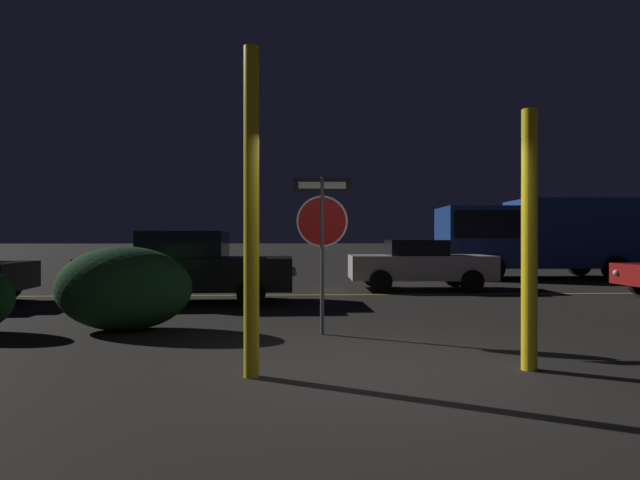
{
  "coord_description": "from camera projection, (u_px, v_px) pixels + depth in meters",
  "views": [
    {
      "loc": [
        -0.94,
        -5.28,
        1.43
      ],
      "look_at": [
        -0.54,
        3.66,
        1.4
      ],
      "focal_mm": 28.0,
      "sensor_mm": 36.0,
      "label": 1
    }
  ],
  "objects": [
    {
      "name": "ground_plane",
      "position": [
        386.0,
        372.0,
        5.32
      ],
      "size": [
        260.0,
        260.0,
        0.0
      ],
      "primitive_type": "plane",
      "color": "black"
    },
    {
      "name": "road_center_stripe",
      "position": [
        335.0,
        295.0,
        12.56
      ],
      "size": [
        43.3,
        0.12,
        0.01
      ],
      "primitive_type": "cube",
      "color": "gold",
      "rests_on": "ground_plane"
    },
    {
      "name": "stop_sign",
      "position": [
        322.0,
        223.0,
        7.38
      ],
      "size": [
        0.86,
        0.06,
        2.33
      ],
      "rotation": [
        0.0,
        0.0,
        -0.02
      ],
      "color": "#4C4C51",
      "rests_on": "ground_plane"
    },
    {
      "name": "yellow_pole_left",
      "position": [
        251.0,
        212.0,
        5.12
      ],
      "size": [
        0.16,
        0.16,
        3.4
      ],
      "primitive_type": "cylinder",
      "color": "yellow",
      "rests_on": "ground_plane"
    },
    {
      "name": "yellow_pole_right",
      "position": [
        529.0,
        240.0,
        5.4
      ],
      "size": [
        0.17,
        0.17,
        2.82
      ],
      "primitive_type": "cylinder",
      "color": "yellow",
      "rests_on": "ground_plane"
    },
    {
      "name": "hedge_bush_1",
      "position": [
        124.0,
        288.0,
        7.68
      ],
      "size": [
        2.08,
        1.19,
        1.3
      ],
      "primitive_type": "ellipsoid",
      "color": "#19421E",
      "rests_on": "ground_plane"
    },
    {
      "name": "passing_car_2",
      "position": [
        190.0,
        268.0,
        11.01
      ],
      "size": [
        4.59,
        1.89,
        1.58
      ],
      "rotation": [
        0.0,
        0.0,
        -1.55
      ],
      "color": "black",
      "rests_on": "ground_plane"
    },
    {
      "name": "passing_car_3",
      "position": [
        419.0,
        264.0,
        13.89
      ],
      "size": [
        4.02,
        1.96,
        1.38
      ],
      "rotation": [
        0.0,
        0.0,
        -1.6
      ],
      "color": "silver",
      "rests_on": "ground_plane"
    },
    {
      "name": "delivery_truck",
      "position": [
        535.0,
        234.0,
        17.9
      ],
      "size": [
        7.04,
        2.77,
        2.8
      ],
      "rotation": [
        0.0,
        0.0,
        1.54
      ],
      "color": "navy",
      "rests_on": "ground_plane"
    }
  ]
}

